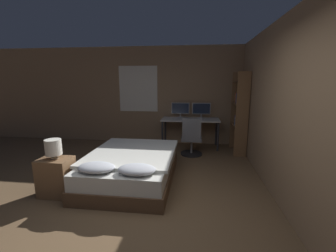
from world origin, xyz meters
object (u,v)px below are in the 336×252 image
at_px(computer_mouse, 202,120).
at_px(office_chair, 192,140).
at_px(bed, 132,167).
at_px(monitor_right, 201,109).
at_px(bedside_lamp, 53,147).
at_px(monitor_left, 180,109).
at_px(keyboard, 190,120).
at_px(nightstand, 56,177).
at_px(desk, 190,122).
at_px(bookshelf, 240,110).

height_order(computer_mouse, office_chair, office_chair).
distance_m(bed, monitor_right, 2.88).
relative_size(bedside_lamp, monitor_left, 0.62).
distance_m(bed, keyboard, 2.31).
bearing_deg(nightstand, office_chair, 46.94).
bearing_deg(computer_mouse, bedside_lamp, -130.64).
distance_m(monitor_right, keyboard, 0.58).
height_order(desk, office_chair, office_chair).
xyz_separation_m(monitor_left, computer_mouse, (0.58, -0.46, -0.22)).
bearing_deg(monitor_left, desk, -38.77).
xyz_separation_m(desk, monitor_left, (-0.29, 0.23, 0.33)).
relative_size(desk, monitor_right, 3.10).
bearing_deg(bedside_lamp, desk, 55.48).
distance_m(nightstand, monitor_right, 3.93).
xyz_separation_m(bed, computer_mouse, (1.27, 2.03, 0.53)).
distance_m(monitor_left, office_chair, 1.18).
bearing_deg(nightstand, bookshelf, 38.42).
relative_size(bedside_lamp, keyboard, 0.73).
distance_m(monitor_left, monitor_right, 0.57).
relative_size(keyboard, bookshelf, 0.21).
relative_size(nightstand, computer_mouse, 8.52).
relative_size(monitor_right, computer_mouse, 7.04).
xyz_separation_m(bed, nightstand, (-1.02, -0.64, 0.04)).
bearing_deg(bed, nightstand, -147.86).
bearing_deg(desk, bedside_lamp, -124.52).
bearing_deg(bedside_lamp, keyboard, 53.27).
bearing_deg(bedside_lamp, computer_mouse, 49.36).
xyz_separation_m(nightstand, monitor_right, (2.28, 3.12, 0.71)).
height_order(bedside_lamp, bookshelf, bookshelf).
relative_size(desk, keyboard, 3.66).
bearing_deg(desk, keyboard, -90.00).
distance_m(bedside_lamp, monitor_left, 3.57).
distance_m(bedside_lamp, monitor_right, 3.87).
bearing_deg(bookshelf, bed, -138.95).
relative_size(office_chair, bookshelf, 0.47).
relative_size(monitor_right, office_chair, 0.53).
height_order(desk, monitor_right, monitor_right).
bearing_deg(desk, office_chair, -85.43).
xyz_separation_m(bed, bedside_lamp, (-1.02, -0.64, 0.52)).
xyz_separation_m(monitor_left, office_chair, (0.34, -0.93, -0.64)).
height_order(monitor_left, office_chair, monitor_left).
bearing_deg(office_chair, monitor_left, 110.12).
bearing_deg(computer_mouse, nightstand, -130.64).
distance_m(bedside_lamp, desk, 3.52).
height_order(bed, monitor_left, monitor_left).
bearing_deg(monitor_left, computer_mouse, -37.93).
bearing_deg(bed, bookshelf, 41.05).
xyz_separation_m(bed, desk, (0.97, 2.25, 0.42)).
bearing_deg(monitor_right, bookshelf, -33.16).
bearing_deg(office_chair, computer_mouse, 63.06).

